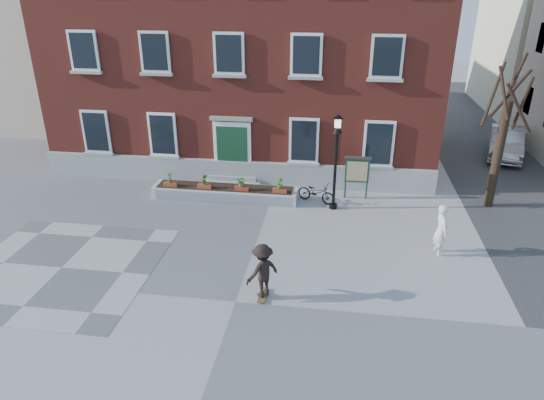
% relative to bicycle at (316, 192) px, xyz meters
% --- Properties ---
extents(ground, '(100.00, 100.00, 0.00)m').
position_rel_bicycle_xyz_m(ground, '(-1.90, -7.37, -0.44)').
color(ground, gray).
rests_on(ground, ground).
extents(checker_patch, '(6.00, 6.00, 0.01)m').
position_rel_bicycle_xyz_m(checker_patch, '(-7.90, -6.37, -0.43)').
color(checker_patch, '#555558').
rests_on(checker_patch, ground).
extents(distant_building, '(10.00, 12.00, 13.00)m').
position_rel_bicycle_xyz_m(distant_building, '(-19.90, 12.63, 6.06)').
color(distant_building, beige).
rests_on(distant_building, ground).
extents(bicycle, '(1.76, 1.15, 0.88)m').
position_rel_bicycle_xyz_m(bicycle, '(0.00, 0.00, 0.00)').
color(bicycle, black).
rests_on(bicycle, ground).
extents(parked_car, '(2.76, 4.85, 1.51)m').
position_rel_bicycle_xyz_m(parked_car, '(9.57, 7.33, 0.32)').
color(parked_car, '#B1B3B6').
rests_on(parked_car, ground).
extents(bystander, '(0.57, 0.74, 1.82)m').
position_rel_bicycle_xyz_m(bystander, '(4.39, -3.66, 0.47)').
color(bystander, silver).
rests_on(bystander, ground).
extents(brick_building, '(18.40, 10.85, 12.60)m').
position_rel_bicycle_xyz_m(brick_building, '(-3.90, 6.61, 5.86)').
color(brick_building, maroon).
rests_on(brick_building, ground).
extents(planter_assembly, '(6.20, 1.12, 1.15)m').
position_rel_bicycle_xyz_m(planter_assembly, '(-3.88, -0.19, -0.13)').
color(planter_assembly, silver).
rests_on(planter_assembly, ground).
extents(bare_tree, '(1.83, 1.83, 6.16)m').
position_rel_bicycle_xyz_m(bare_tree, '(7.11, 0.64, 2.35)').
color(bare_tree, '#312215').
rests_on(bare_tree, ground).
extents(lamp_post, '(0.40, 0.40, 3.93)m').
position_rel_bicycle_xyz_m(lamp_post, '(0.73, -0.52, 2.10)').
color(lamp_post, black).
rests_on(lamp_post, ground).
extents(notice_board, '(1.10, 0.16, 1.87)m').
position_rel_bicycle_xyz_m(notice_board, '(1.64, 0.63, 0.82)').
color(notice_board, '#1A3524').
rests_on(notice_board, ground).
extents(skateboarder, '(1.20, 1.20, 1.75)m').
position_rel_bicycle_xyz_m(skateboarder, '(-1.15, -7.00, 0.47)').
color(skateboarder, brown).
rests_on(skateboarder, ground).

